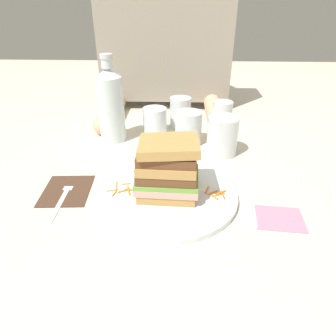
{
  "coord_description": "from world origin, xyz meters",
  "views": [
    {
      "loc": [
        0.03,
        -0.52,
        0.37
      ],
      "look_at": [
        0.01,
        0.03,
        0.05
      ],
      "focal_mm": 32.43,
      "sensor_mm": 36.0,
      "label": 1
    }
  ],
  "objects_px": {
    "sandwich": "(168,168)",
    "empty_tumbler_2": "(180,112)",
    "water_bottle": "(111,105)",
    "fork": "(63,195)",
    "empty_tumbler_0": "(222,114)",
    "napkin_pink": "(279,218)",
    "main_plate": "(167,194)",
    "knife": "(249,197)",
    "empty_tumbler_1": "(188,128)",
    "juice_glass": "(222,138)",
    "diner_across": "(165,29)",
    "empty_tumbler_3": "(155,121)",
    "napkin_dark": "(67,190)"
  },
  "relations": [
    {
      "from": "water_bottle",
      "to": "fork",
      "type": "bearing_deg",
      "value": -99.68
    },
    {
      "from": "napkin_dark",
      "to": "empty_tumbler_1",
      "type": "xyz_separation_m",
      "value": [
        0.27,
        0.26,
        0.04
      ]
    },
    {
      "from": "sandwich",
      "to": "empty_tumbler_2",
      "type": "distance_m",
      "value": 0.39
    },
    {
      "from": "knife",
      "to": "juice_glass",
      "type": "height_order",
      "value": "juice_glass"
    },
    {
      "from": "sandwich",
      "to": "empty_tumbler_2",
      "type": "height_order",
      "value": "sandwich"
    },
    {
      "from": "fork",
      "to": "juice_glass",
      "type": "relative_size",
      "value": 1.64
    },
    {
      "from": "sandwich",
      "to": "napkin_dark",
      "type": "relative_size",
      "value": 1.06
    },
    {
      "from": "main_plate",
      "to": "diner_across",
      "type": "height_order",
      "value": "diner_across"
    },
    {
      "from": "empty_tumbler_3",
      "to": "water_bottle",
      "type": "bearing_deg",
      "value": -155.13
    },
    {
      "from": "empty_tumbler_3",
      "to": "main_plate",
      "type": "bearing_deg",
      "value": -81.25
    },
    {
      "from": "diner_across",
      "to": "knife",
      "type": "bearing_deg",
      "value": -71.18
    },
    {
      "from": "knife",
      "to": "water_bottle",
      "type": "xyz_separation_m",
      "value": [
        -0.34,
        0.28,
        0.1
      ]
    },
    {
      "from": "fork",
      "to": "napkin_pink",
      "type": "xyz_separation_m",
      "value": [
        0.43,
        -0.05,
        -0.0
      ]
    },
    {
      "from": "fork",
      "to": "main_plate",
      "type": "bearing_deg",
      "value": 2.39
    },
    {
      "from": "main_plate",
      "to": "juice_glass",
      "type": "xyz_separation_m",
      "value": [
        0.13,
        0.21,
        0.04
      ]
    },
    {
      "from": "juice_glass",
      "to": "water_bottle",
      "type": "relative_size",
      "value": 0.43
    },
    {
      "from": "napkin_dark",
      "to": "knife",
      "type": "relative_size",
      "value": 0.6
    },
    {
      "from": "napkin_dark",
      "to": "knife",
      "type": "xyz_separation_m",
      "value": [
        0.39,
        -0.01,
        0.0
      ]
    },
    {
      "from": "sandwich",
      "to": "napkin_pink",
      "type": "height_order",
      "value": "sandwich"
    },
    {
      "from": "fork",
      "to": "napkin_pink",
      "type": "bearing_deg",
      "value": -7.21
    },
    {
      "from": "fork",
      "to": "empty_tumbler_0",
      "type": "relative_size",
      "value": 2.02
    },
    {
      "from": "napkin_dark",
      "to": "empty_tumbler_0",
      "type": "relative_size",
      "value": 1.47
    },
    {
      "from": "main_plate",
      "to": "sandwich",
      "type": "height_order",
      "value": "sandwich"
    },
    {
      "from": "sandwich",
      "to": "water_bottle",
      "type": "xyz_separation_m",
      "value": [
        -0.17,
        0.28,
        0.04
      ]
    },
    {
      "from": "empty_tumbler_0",
      "to": "empty_tumbler_3",
      "type": "xyz_separation_m",
      "value": [
        -0.21,
        -0.06,
        -0.0
      ]
    },
    {
      "from": "sandwich",
      "to": "napkin_dark",
      "type": "height_order",
      "value": "sandwich"
    },
    {
      "from": "sandwich",
      "to": "empty_tumbler_0",
      "type": "distance_m",
      "value": 0.43
    },
    {
      "from": "knife",
      "to": "empty_tumbler_1",
      "type": "height_order",
      "value": "empty_tumbler_1"
    },
    {
      "from": "napkin_dark",
      "to": "empty_tumbler_1",
      "type": "distance_m",
      "value": 0.37
    },
    {
      "from": "water_bottle",
      "to": "empty_tumbler_3",
      "type": "distance_m",
      "value": 0.15
    },
    {
      "from": "sandwich",
      "to": "fork",
      "type": "bearing_deg",
      "value": -177.58
    },
    {
      "from": "diner_across",
      "to": "napkin_pink",
      "type": "bearing_deg",
      "value": -69.63
    },
    {
      "from": "sandwich",
      "to": "empty_tumbler_3",
      "type": "relative_size",
      "value": 1.65
    },
    {
      "from": "knife",
      "to": "empty_tumbler_2",
      "type": "xyz_separation_m",
      "value": [
        -0.15,
        0.39,
        0.05
      ]
    },
    {
      "from": "diner_across",
      "to": "empty_tumbler_0",
      "type": "bearing_deg",
      "value": -47.54
    },
    {
      "from": "fork",
      "to": "napkin_dark",
      "type": "bearing_deg",
      "value": 91.39
    },
    {
      "from": "empty_tumbler_3",
      "to": "napkin_pink",
      "type": "bearing_deg",
      "value": -56.38
    },
    {
      "from": "sandwich",
      "to": "fork",
      "type": "distance_m",
      "value": 0.23
    },
    {
      "from": "empty_tumbler_3",
      "to": "diner_across",
      "type": "xyz_separation_m",
      "value": [
        0.02,
        0.27,
        0.23
      ]
    },
    {
      "from": "knife",
      "to": "napkin_pink",
      "type": "height_order",
      "value": "same"
    },
    {
      "from": "water_bottle",
      "to": "empty_tumbler_0",
      "type": "height_order",
      "value": "water_bottle"
    },
    {
      "from": "empty_tumbler_2",
      "to": "napkin_pink",
      "type": "bearing_deg",
      "value": -67.32
    },
    {
      "from": "empty_tumbler_1",
      "to": "napkin_pink",
      "type": "distance_m",
      "value": 0.37
    },
    {
      "from": "empty_tumbler_1",
      "to": "empty_tumbler_2",
      "type": "relative_size",
      "value": 0.99
    },
    {
      "from": "main_plate",
      "to": "fork",
      "type": "bearing_deg",
      "value": -177.61
    },
    {
      "from": "juice_glass",
      "to": "napkin_pink",
      "type": "relative_size",
      "value": 1.12
    },
    {
      "from": "napkin_pink",
      "to": "sandwich",
      "type": "bearing_deg",
      "value": 163.37
    },
    {
      "from": "napkin_dark",
      "to": "diner_across",
      "type": "xyz_separation_m",
      "value": [
        0.19,
        0.59,
        0.27
      ]
    },
    {
      "from": "water_bottle",
      "to": "napkin_dark",
      "type": "bearing_deg",
      "value": -100.57
    },
    {
      "from": "juice_glass",
      "to": "napkin_pink",
      "type": "xyz_separation_m",
      "value": [
        0.08,
        -0.27,
        -0.04
      ]
    }
  ]
}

